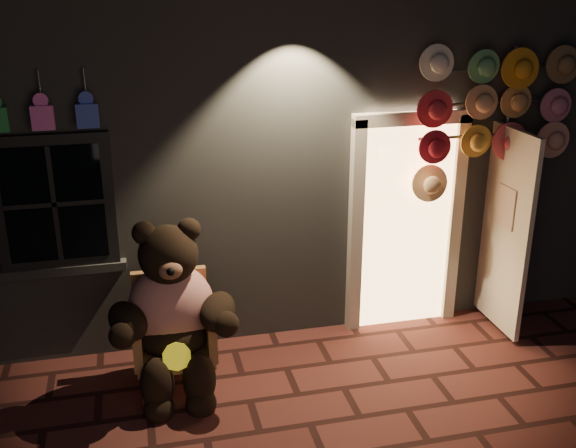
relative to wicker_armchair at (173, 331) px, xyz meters
name	(u,v)px	position (x,y,z in m)	size (l,w,h in m)	color
ground	(311,424)	(1.00, -0.88, -0.49)	(60.00, 60.00, 0.00)	#542520
shop_building	(229,114)	(1.00, 3.10, 1.24)	(7.30, 5.95, 3.51)	slate
wicker_armchair	(173,331)	(0.00, 0.00, 0.00)	(0.69, 0.62, 0.99)	#B17644
teddy_bear	(172,314)	(0.00, -0.13, 0.24)	(1.16, 0.89, 1.59)	red
hat_rack	(493,113)	(3.07, 0.39, 1.69)	(1.58, 0.22, 2.79)	#59595E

